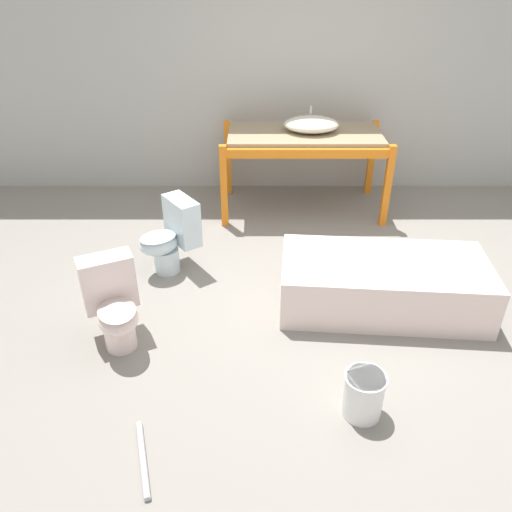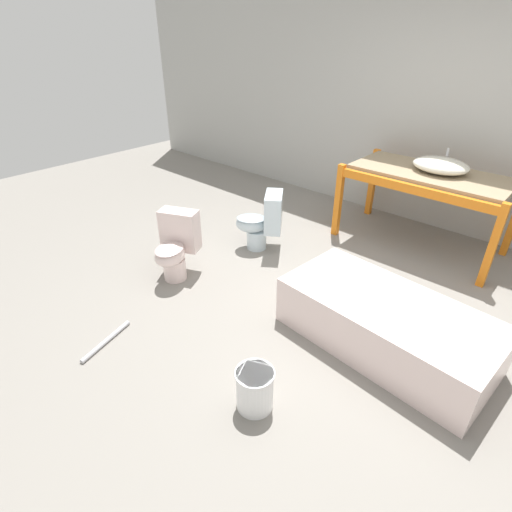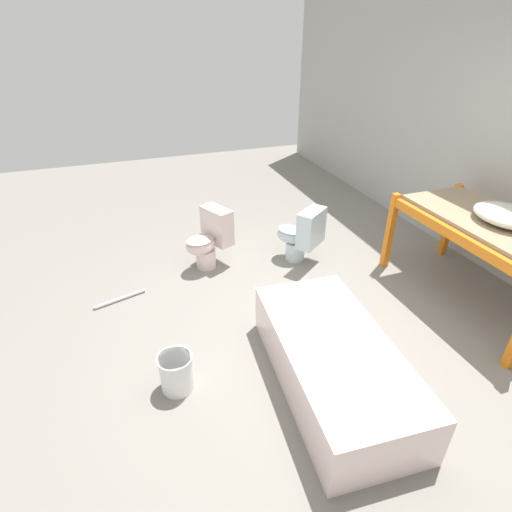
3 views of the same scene
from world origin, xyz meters
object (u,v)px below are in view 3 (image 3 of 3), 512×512
sink_basin (506,215)px  toilet_far (301,234)px  bathtub_main (334,360)px  toilet_near (209,238)px  bucket_white (176,372)px

sink_basin → toilet_far: size_ratio=0.87×
bathtub_main → sink_basin: bearing=107.6°
toilet_near → toilet_far: bearing=50.5°
bathtub_main → toilet_far: bearing=166.9°
sink_basin → bucket_white: size_ratio=1.87×
sink_basin → toilet_near: (-1.58, -2.31, -0.60)m
toilet_near → bucket_white: (1.66, -0.68, -0.18)m
sink_basin → bucket_white: bearing=-88.5°
bathtub_main → toilet_near: size_ratio=2.52×
sink_basin → toilet_near: size_ratio=0.87×
toilet_near → toilet_far: same height
bucket_white → toilet_far: bearing=130.0°
bathtub_main → bucket_white: 1.17m
bathtub_main → bucket_white: bearing=-103.0°
sink_basin → toilet_far: sink_basin is taller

